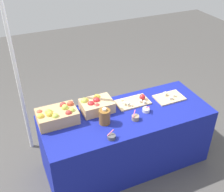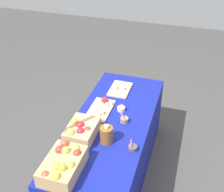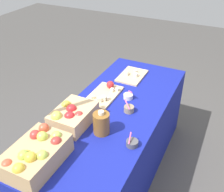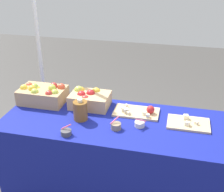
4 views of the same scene
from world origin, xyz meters
name	(u,v)px [view 2 (image 2 of 4)]	position (x,y,z in m)	size (l,w,h in m)	color
ground_plane	(111,173)	(0.00, 0.00, 0.00)	(10.00, 10.00, 0.00)	#474442
table	(111,149)	(0.00, 0.00, 0.37)	(1.90, 0.76, 0.74)	navy
apple_crate_left	(63,165)	(-0.73, 0.18, 0.82)	(0.42, 0.28, 0.18)	tan
apple_crate_middle	(81,130)	(-0.29, 0.20, 0.81)	(0.35, 0.25, 0.16)	tan
cutting_board_front	(120,89)	(0.60, 0.08, 0.75)	(0.34, 0.23, 0.06)	#D1B284
cutting_board_back	(101,108)	(0.17, 0.16, 0.76)	(0.39, 0.22, 0.09)	#D1B284
sample_bowl_near	(121,109)	(0.22, -0.04, 0.76)	(0.09, 0.09, 0.09)	silver
sample_bowl_mid	(124,120)	(0.04, -0.12, 0.77)	(0.09, 0.09, 0.10)	gray
sample_bowl_far	(133,148)	(-0.32, -0.30, 0.76)	(0.09, 0.08, 0.09)	#4C4C51
cider_jug	(107,135)	(-0.28, -0.04, 0.82)	(0.12, 0.12, 0.19)	brown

